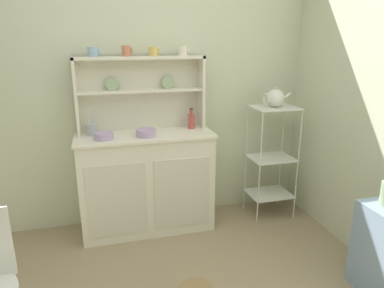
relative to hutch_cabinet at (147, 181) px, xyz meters
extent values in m
cube|color=beige|center=(-0.03, 0.26, 0.79)|extent=(3.84, 0.05, 2.50)
cube|color=silver|center=(0.00, 0.00, -0.01)|extent=(1.15, 0.42, 0.89)
cube|color=beige|center=(-0.27, -0.21, -0.06)|extent=(0.48, 0.01, 0.62)
cube|color=beige|center=(0.27, -0.21, -0.06)|extent=(0.48, 0.01, 0.62)
cube|color=white|center=(0.00, 0.00, 0.42)|extent=(1.18, 0.45, 0.02)
cube|color=silver|center=(0.00, 0.20, 0.76)|extent=(1.10, 0.02, 0.64)
cube|color=silver|center=(-0.54, 0.12, 0.76)|extent=(0.02, 0.18, 0.64)
cube|color=silver|center=(0.54, 0.12, 0.76)|extent=(0.02, 0.18, 0.64)
cube|color=silver|center=(0.00, 0.12, 0.79)|extent=(1.06, 0.16, 0.02)
cube|color=silver|center=(0.00, 0.12, 1.06)|extent=(1.10, 0.18, 0.02)
cylinder|color=#9EB78E|center=(-0.24, 0.16, 0.85)|extent=(0.11, 0.03, 0.11)
cylinder|color=#9EB78E|center=(0.24, 0.16, 0.85)|extent=(0.11, 0.03, 0.11)
cylinder|color=silver|center=(1.00, -0.20, 0.08)|extent=(0.01, 0.01, 1.08)
cylinder|color=silver|center=(1.38, -0.20, 0.08)|extent=(0.01, 0.01, 1.08)
cylinder|color=silver|center=(1.00, 0.11, 0.08)|extent=(0.01, 0.01, 1.08)
cylinder|color=silver|center=(1.38, 0.11, 0.08)|extent=(0.01, 0.01, 1.08)
cube|color=silver|center=(1.19, -0.05, 0.61)|extent=(0.41, 0.33, 0.01)
cube|color=silver|center=(1.19, -0.05, 0.13)|extent=(0.41, 0.33, 0.01)
cube|color=silver|center=(1.19, -0.05, -0.24)|extent=(0.41, 0.33, 0.01)
cylinder|color=#8EB2D1|center=(-0.38, 0.12, 1.11)|extent=(0.08, 0.08, 0.08)
torus|color=#8EB2D1|center=(-0.33, 0.12, 1.12)|extent=(0.01, 0.04, 0.04)
cylinder|color=#C67556|center=(-0.11, 0.12, 1.12)|extent=(0.07, 0.07, 0.09)
torus|color=#C67556|center=(-0.07, 0.12, 1.12)|extent=(0.01, 0.05, 0.05)
cylinder|color=#DBB760|center=(0.11, 0.12, 1.12)|extent=(0.08, 0.08, 0.08)
torus|color=#DBB760|center=(0.16, 0.12, 1.12)|extent=(0.01, 0.04, 0.04)
cylinder|color=silver|center=(0.37, 0.12, 1.12)|extent=(0.08, 0.08, 0.08)
torus|color=silver|center=(0.42, 0.12, 1.12)|extent=(0.01, 0.05, 0.05)
cylinder|color=#B79ECC|center=(-0.34, -0.07, 0.46)|extent=(0.15, 0.15, 0.06)
cylinder|color=#B79ECC|center=(0.00, -0.07, 0.46)|extent=(0.17, 0.17, 0.06)
cylinder|color=#B74C47|center=(0.44, 0.09, 0.50)|extent=(0.06, 0.06, 0.14)
cylinder|color=#B74C47|center=(0.44, 0.09, 0.59)|extent=(0.03, 0.03, 0.04)
cylinder|color=#4C382D|center=(0.44, 0.09, 0.62)|extent=(0.03, 0.03, 0.01)
cylinder|color=#B2B7C6|center=(-0.44, 0.08, 0.49)|extent=(0.08, 0.08, 0.11)
cylinder|color=silver|center=(-0.44, 0.06, 0.56)|extent=(0.03, 0.01, 0.17)
ellipsoid|color=silver|center=(-0.44, 0.06, 0.65)|extent=(0.02, 0.01, 0.01)
cylinder|color=silver|center=(-0.44, 0.10, 0.57)|extent=(0.03, 0.01, 0.18)
ellipsoid|color=silver|center=(-0.44, 0.10, 0.66)|extent=(0.02, 0.01, 0.01)
sphere|color=white|center=(1.19, -0.05, 0.70)|extent=(0.16, 0.16, 0.16)
sphere|color=silver|center=(1.19, -0.05, 0.79)|extent=(0.02, 0.02, 0.02)
cylinder|color=white|center=(1.30, -0.05, 0.71)|extent=(0.09, 0.02, 0.07)
torus|color=white|center=(1.10, -0.05, 0.70)|extent=(0.01, 0.10, 0.10)
camera|label=1|loc=(-0.37, -2.90, 1.21)|focal=32.78mm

